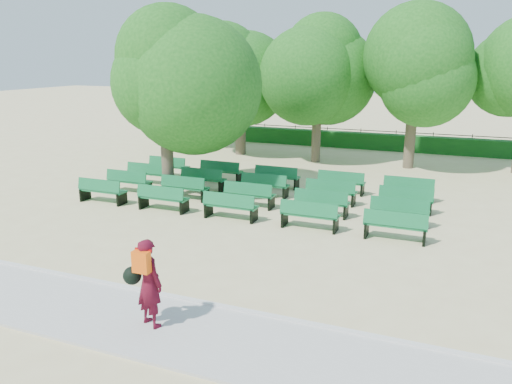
% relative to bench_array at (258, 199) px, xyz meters
% --- Properties ---
extents(ground, '(120.00, 120.00, 0.00)m').
position_rel_bench_array_xyz_m(ground, '(0.40, -1.59, -0.09)').
color(ground, beige).
extents(paving, '(30.00, 2.20, 0.06)m').
position_rel_bench_array_xyz_m(paving, '(0.40, -8.99, -0.06)').
color(paving, '#BAB9B5').
rests_on(paving, ground).
extents(curb, '(30.00, 0.12, 0.10)m').
position_rel_bench_array_xyz_m(curb, '(0.40, -7.84, -0.04)').
color(curb, silver).
rests_on(curb, ground).
extents(hedge, '(26.00, 0.70, 0.90)m').
position_rel_bench_array_xyz_m(hedge, '(0.40, 12.41, 0.36)').
color(hedge, '#16591C').
rests_on(hedge, ground).
extents(fence, '(26.00, 0.10, 1.02)m').
position_rel_bench_array_xyz_m(fence, '(0.40, 12.81, -0.09)').
color(fence, black).
rests_on(fence, ground).
extents(tree_line, '(21.80, 6.80, 7.04)m').
position_rel_bench_array_xyz_m(tree_line, '(0.40, 8.41, -0.09)').
color(tree_line, '#21671C').
rests_on(tree_line, ground).
extents(bench_array, '(1.80, 0.60, 1.13)m').
position_rel_bench_array_xyz_m(bench_array, '(0.00, 0.00, 0.00)').
color(bench_array, '#126B39').
rests_on(bench_array, ground).
extents(tree_among, '(4.95, 4.95, 6.81)m').
position_rel_bench_array_xyz_m(tree_among, '(-3.41, -0.58, 4.47)').
color(tree_among, brown).
rests_on(tree_among, ground).
extents(person, '(0.89, 0.62, 1.78)m').
position_rel_bench_array_xyz_m(person, '(1.31, -9.02, 0.89)').
color(person, '#4E0B1B').
rests_on(person, ground).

